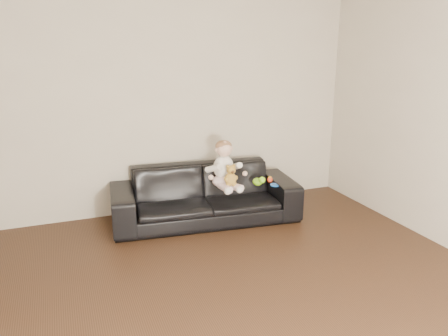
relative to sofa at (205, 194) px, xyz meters
name	(u,v)px	position (x,y,z in m)	size (l,w,h in m)	color
wall_back	(147,103)	(-0.51, 0.50, 1.00)	(5.00, 5.00, 0.00)	beige
sofa	(205,194)	(0.00, 0.00, 0.00)	(2.07, 0.81, 0.60)	black
baby	(224,167)	(0.19, -0.11, 0.33)	(0.40, 0.48, 0.53)	#F5CFD2
teddy_bear	(231,176)	(0.20, -0.28, 0.28)	(0.16, 0.16, 0.24)	#AF8532
toy_green	(257,182)	(0.56, -0.19, 0.14)	(0.11, 0.13, 0.09)	#84DE1A
toy_rattle	(270,180)	(0.74, -0.14, 0.13)	(0.07, 0.07, 0.07)	red
toy_blue_disc	(275,185)	(0.75, -0.26, 0.10)	(0.11, 0.11, 0.02)	blue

